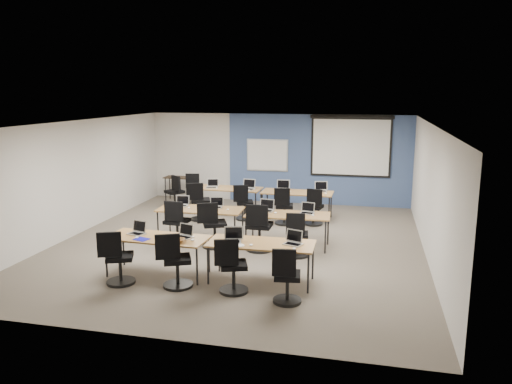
% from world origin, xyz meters
% --- Properties ---
extents(floor, '(8.00, 9.00, 0.02)m').
position_xyz_m(floor, '(0.00, 0.00, 0.00)').
color(floor, '#6B6354').
rests_on(floor, ground).
extents(ceiling, '(8.00, 9.00, 0.02)m').
position_xyz_m(ceiling, '(0.00, 0.00, 2.70)').
color(ceiling, white).
rests_on(ceiling, ground).
extents(wall_back, '(8.00, 0.04, 2.70)m').
position_xyz_m(wall_back, '(0.00, 4.50, 1.35)').
color(wall_back, beige).
rests_on(wall_back, ground).
extents(wall_front, '(8.00, 0.04, 2.70)m').
position_xyz_m(wall_front, '(0.00, -4.50, 1.35)').
color(wall_front, beige).
rests_on(wall_front, ground).
extents(wall_left, '(0.04, 9.00, 2.70)m').
position_xyz_m(wall_left, '(-4.00, 0.00, 1.35)').
color(wall_left, beige).
rests_on(wall_left, ground).
extents(wall_right, '(0.04, 9.00, 2.70)m').
position_xyz_m(wall_right, '(4.00, 0.00, 1.35)').
color(wall_right, beige).
rests_on(wall_right, ground).
extents(blue_accent_panel, '(5.50, 0.04, 2.70)m').
position_xyz_m(blue_accent_panel, '(1.25, 4.47, 1.35)').
color(blue_accent_panel, '#3D5977').
rests_on(blue_accent_panel, wall_back).
extents(whiteboard, '(1.28, 0.03, 0.98)m').
position_xyz_m(whiteboard, '(-0.30, 4.43, 1.45)').
color(whiteboard, silver).
rests_on(whiteboard, wall_back).
extents(projector_screen, '(2.40, 0.10, 1.82)m').
position_xyz_m(projector_screen, '(2.20, 4.41, 1.89)').
color(projector_screen, black).
rests_on(projector_screen, wall_back).
extents(training_table_front_left, '(1.88, 0.78, 0.73)m').
position_xyz_m(training_table_front_left, '(-0.98, -2.19, 0.69)').
color(training_table_front_left, brown).
rests_on(training_table_front_left, floor).
extents(training_table_front_right, '(1.90, 0.79, 0.73)m').
position_xyz_m(training_table_front_right, '(0.96, -2.11, 0.69)').
color(training_table_front_right, '#9A603D').
rests_on(training_table_front_right, floor).
extents(training_table_mid_left, '(1.94, 0.81, 0.73)m').
position_xyz_m(training_table_mid_left, '(-0.96, 0.13, 0.69)').
color(training_table_mid_left, brown).
rests_on(training_table_mid_left, floor).
extents(training_table_mid_right, '(1.85, 0.77, 0.73)m').
position_xyz_m(training_table_mid_right, '(1.07, 0.08, 0.69)').
color(training_table_mid_right, olive).
rests_on(training_table_mid_right, floor).
extents(training_table_back_left, '(1.86, 0.78, 0.73)m').
position_xyz_m(training_table_back_left, '(-1.05, 2.68, 0.69)').
color(training_table_back_left, brown).
rests_on(training_table_back_left, floor).
extents(training_table_back_right, '(1.89, 0.79, 0.73)m').
position_xyz_m(training_table_back_right, '(0.91, 2.55, 0.69)').
color(training_table_back_right, '#9A642D').
rests_on(training_table_back_right, floor).
extents(laptop_0, '(0.31, 0.27, 0.24)m').
position_xyz_m(laptop_0, '(-1.43, -2.08, 0.79)').
color(laptop_0, '#AAAAAA').
rests_on(laptop_0, training_table_front_left).
extents(mouse_0, '(0.08, 0.11, 0.04)m').
position_xyz_m(mouse_0, '(-1.32, -2.35, 0.74)').
color(mouse_0, white).
rests_on(mouse_0, training_table_front_left).
extents(task_chair_0, '(0.54, 0.51, 0.99)m').
position_xyz_m(task_chair_0, '(-1.48, -2.80, 0.41)').
color(task_chair_0, black).
rests_on(task_chair_0, floor).
extents(laptop_1, '(0.31, 0.26, 0.23)m').
position_xyz_m(laptop_1, '(-0.48, -2.09, 0.79)').
color(laptop_1, silver).
rests_on(laptop_1, training_table_front_left).
extents(mouse_1, '(0.07, 0.11, 0.04)m').
position_xyz_m(mouse_1, '(-0.27, -2.26, 0.74)').
color(mouse_1, white).
rests_on(mouse_1, training_table_front_left).
extents(task_chair_1, '(0.56, 0.52, 1.00)m').
position_xyz_m(task_chair_1, '(-0.43, -2.71, 0.41)').
color(task_chair_1, black).
rests_on(task_chair_1, floor).
extents(laptop_2, '(0.34, 0.29, 0.26)m').
position_xyz_m(laptop_2, '(0.45, -2.16, 0.79)').
color(laptop_2, silver).
rests_on(laptop_2, training_table_front_right).
extents(mouse_2, '(0.07, 0.10, 0.03)m').
position_xyz_m(mouse_2, '(0.83, -2.31, 0.74)').
color(mouse_2, white).
rests_on(mouse_2, training_table_front_right).
extents(task_chair_2, '(0.52, 0.50, 0.98)m').
position_xyz_m(task_chair_2, '(0.59, -2.72, 0.40)').
color(task_chair_2, black).
rests_on(task_chair_2, floor).
extents(laptop_3, '(0.32, 0.27, 0.24)m').
position_xyz_m(laptop_3, '(1.53, -2.05, 0.79)').
color(laptop_3, '#AFAFB6').
rests_on(laptop_3, training_table_front_right).
extents(mouse_3, '(0.08, 0.10, 0.03)m').
position_xyz_m(mouse_3, '(1.59, -2.34, 0.74)').
color(mouse_3, white).
rests_on(mouse_3, training_table_front_right).
extents(task_chair_3, '(0.47, 0.47, 0.96)m').
position_xyz_m(task_chair_3, '(1.56, -2.94, 0.39)').
color(task_chair_3, black).
rests_on(task_chair_3, floor).
extents(laptop_4, '(0.31, 0.26, 0.24)m').
position_xyz_m(laptop_4, '(-1.49, 0.30, 0.79)').
color(laptop_4, '#BBBBBB').
rests_on(laptop_4, training_table_mid_left).
extents(mouse_4, '(0.08, 0.10, 0.03)m').
position_xyz_m(mouse_4, '(-1.23, 0.11, 0.74)').
color(mouse_4, white).
rests_on(mouse_4, training_table_mid_left).
extents(task_chair_4, '(0.54, 0.54, 1.02)m').
position_xyz_m(task_chair_4, '(-1.37, -0.34, 0.42)').
color(task_chair_4, black).
rests_on(task_chair_4, floor).
extents(laptop_5, '(0.31, 0.26, 0.24)m').
position_xyz_m(laptop_5, '(-0.65, 0.31, 0.79)').
color(laptop_5, silver).
rests_on(laptop_5, training_table_mid_left).
extents(mouse_5, '(0.08, 0.10, 0.03)m').
position_xyz_m(mouse_5, '(-0.31, 0.15, 0.74)').
color(mouse_5, white).
rests_on(mouse_5, training_table_mid_left).
extents(task_chair_5, '(0.59, 0.56, 1.03)m').
position_xyz_m(task_chair_5, '(-0.50, -0.39, 0.43)').
color(task_chair_5, black).
rests_on(task_chair_5, floor).
extents(laptop_6, '(0.34, 0.29, 0.26)m').
position_xyz_m(laptop_6, '(0.55, 0.27, 0.79)').
color(laptop_6, '#B8B8C2').
rests_on(laptop_6, training_table_mid_right).
extents(mouse_6, '(0.09, 0.11, 0.04)m').
position_xyz_m(mouse_6, '(0.80, 0.09, 0.74)').
color(mouse_6, white).
rests_on(mouse_6, training_table_mid_right).
extents(task_chair_6, '(0.58, 0.58, 1.05)m').
position_xyz_m(task_chair_6, '(0.53, -0.40, 0.44)').
color(task_chair_6, black).
rests_on(task_chair_6, floor).
extents(laptop_7, '(0.30, 0.26, 0.23)m').
position_xyz_m(laptop_7, '(1.48, 0.26, 0.79)').
color(laptop_7, '#AEAEAE').
rests_on(laptop_7, training_table_mid_right).
extents(mouse_7, '(0.09, 0.11, 0.03)m').
position_xyz_m(mouse_7, '(1.63, 0.05, 0.74)').
color(mouse_7, white).
rests_on(mouse_7, training_table_mid_right).
extents(task_chair_7, '(0.48, 0.48, 0.96)m').
position_xyz_m(task_chair_7, '(1.39, -0.60, 0.39)').
color(task_chair_7, black).
rests_on(task_chair_7, floor).
extents(laptop_8, '(0.31, 0.27, 0.24)m').
position_xyz_m(laptop_8, '(-1.50, 2.62, 0.79)').
color(laptop_8, silver).
rests_on(laptop_8, training_table_back_left).
extents(mouse_8, '(0.06, 0.10, 0.03)m').
position_xyz_m(mouse_8, '(-1.33, 2.53, 0.74)').
color(mouse_8, white).
rests_on(mouse_8, training_table_back_left).
extents(task_chair_8, '(0.58, 0.55, 1.03)m').
position_xyz_m(task_chair_8, '(-1.58, 1.78, 0.43)').
color(task_chair_8, black).
rests_on(task_chair_8, floor).
extents(laptop_9, '(0.36, 0.30, 0.27)m').
position_xyz_m(laptop_9, '(-0.45, 2.63, 0.80)').
color(laptop_9, '#A4A4AA').
rests_on(laptop_9, training_table_back_left).
extents(mouse_9, '(0.08, 0.11, 0.03)m').
position_xyz_m(mouse_9, '(-0.38, 2.42, 0.74)').
color(mouse_9, white).
rests_on(mouse_9, training_table_back_left).
extents(task_chair_9, '(0.50, 0.48, 0.97)m').
position_xyz_m(task_chair_9, '(-0.44, 2.07, 0.40)').
color(task_chair_9, black).
rests_on(task_chair_9, floor).
extents(laptop_10, '(0.35, 0.30, 0.27)m').
position_xyz_m(laptop_10, '(0.49, 2.74, 0.80)').
color(laptop_10, '#A9A9B6').
rests_on(laptop_10, training_table_back_right).
extents(mouse_10, '(0.09, 0.12, 0.04)m').
position_xyz_m(mouse_10, '(0.71, 2.52, 0.74)').
color(mouse_10, white).
rests_on(mouse_10, training_table_back_right).
extents(task_chair_10, '(0.50, 0.50, 0.98)m').
position_xyz_m(task_chair_10, '(0.68, 1.86, 0.40)').
color(task_chair_10, black).
rests_on(task_chair_10, floor).
extents(laptop_11, '(0.34, 0.29, 0.26)m').
position_xyz_m(laptop_11, '(1.51, 2.78, 0.79)').
color(laptop_11, '#B6B5BF').
rests_on(laptop_11, training_table_back_right).
extents(mouse_11, '(0.08, 0.11, 0.03)m').
position_xyz_m(mouse_11, '(1.68, 2.47, 0.74)').
color(mouse_11, white).
rests_on(mouse_11, training_table_back_right).
extents(task_chair_11, '(0.48, 0.48, 0.97)m').
position_xyz_m(task_chair_11, '(1.43, 1.98, 0.40)').
color(task_chair_11, black).
rests_on(task_chair_11, floor).
extents(blue_mousepad, '(0.31, 0.28, 0.01)m').
position_xyz_m(blue_mousepad, '(-1.20, -2.40, 0.73)').
color(blue_mousepad, '#0D0CA4').
rests_on(blue_mousepad, training_table_front_left).
extents(snack_bowl, '(0.34, 0.34, 0.07)m').
position_xyz_m(snack_bowl, '(-0.49, -2.42, 0.76)').
color(snack_bowl, olive).
rests_on(snack_bowl, training_table_front_left).
extents(snack_plate, '(0.23, 0.23, 0.01)m').
position_xyz_m(snack_plate, '(0.63, -2.37, 0.74)').
color(snack_plate, white).
rests_on(snack_plate, training_table_front_right).
extents(coffee_cup, '(0.08, 0.08, 0.06)m').
position_xyz_m(coffee_cup, '(0.48, -2.42, 0.77)').
color(coffee_cup, white).
rests_on(coffee_cup, snack_plate).
extents(utility_table, '(0.84, 0.46, 0.75)m').
position_xyz_m(utility_table, '(-3.05, 3.97, 0.64)').
color(utility_table, black).
rests_on(utility_table, floor).
extents(spare_chair_a, '(0.50, 0.50, 0.98)m').
position_xyz_m(spare_chair_a, '(-2.30, 3.47, 0.40)').
color(spare_chair_a, black).
rests_on(spare_chair_a, floor).
extents(spare_chair_b, '(0.59, 0.51, 0.99)m').
position_xyz_m(spare_chair_b, '(-2.72, 2.90, 0.41)').
color(spare_chair_b, black).
rests_on(spare_chair_b, floor).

